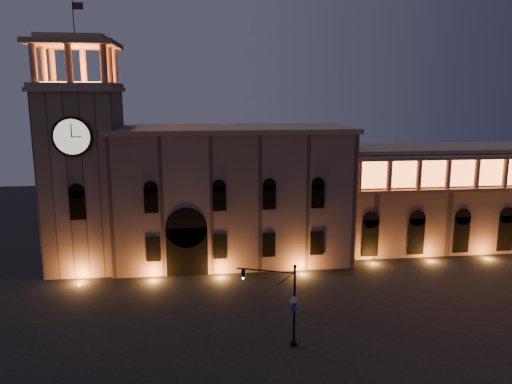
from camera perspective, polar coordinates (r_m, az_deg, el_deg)
ground at (r=48.05m, az=1.89°, el=-15.84°), size 160.00×160.00×0.00m
government_building at (r=65.65m, az=-2.78°, el=-0.24°), size 30.80×12.80×17.60m
clock_tower at (r=65.38m, az=-19.08°, el=2.42°), size 9.80×9.80×32.40m
colonnade_wing at (r=77.99m, az=22.95°, el=-0.36°), size 40.60×11.50×14.50m
traffic_light at (r=44.59m, az=3.21°, el=-12.51°), size 5.15×2.16×7.49m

